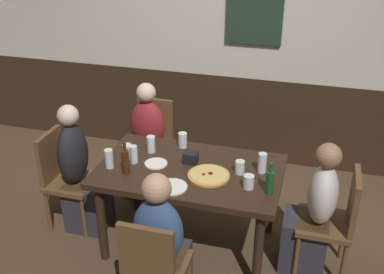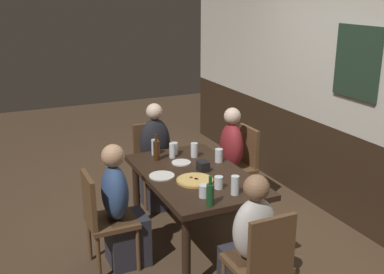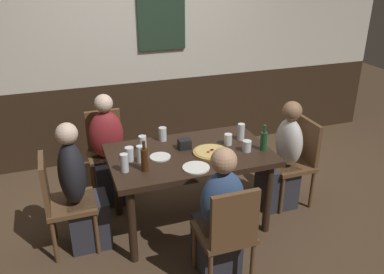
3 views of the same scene
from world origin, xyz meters
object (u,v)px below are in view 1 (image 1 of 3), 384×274
Objects in this scene: person_mid_near at (162,253)px; plate_white_small at (156,164)px; chair_head_east at (336,218)px; beer_glass_half at (109,160)px; tumbler_water at (134,155)px; chair_mid_near at (153,266)px; pint_glass_pale at (262,164)px; chair_left_far at (153,139)px; person_left_far at (147,149)px; pizza at (209,175)px; condiment_caddy at (191,158)px; pint_glass_amber at (151,145)px; person_head_east at (312,218)px; highball_clear at (249,183)px; beer_bottle_brown at (125,161)px; plate_white_large at (172,187)px; dining_table at (190,178)px; pint_glass_stout at (127,152)px; chair_head_west at (64,175)px; beer_bottle_green at (270,181)px; beer_glass_tall at (240,168)px; tumbler_short at (183,141)px; person_head_west at (81,178)px.

person_mid_near reaches higher than plate_white_small.
beer_glass_half is at bearing -174.99° from chair_head_east.
chair_mid_near is at bearing -61.26° from tumbler_water.
chair_left_far is at bearing 147.58° from pint_glass_pale.
person_left_far is 3.50× the size of pizza.
condiment_caddy is (-0.02, 0.78, 0.32)m from person_mid_near.
tumbler_water is 1.04× the size of pint_glass_amber.
person_head_east is 10.01× the size of condiment_caddy.
beer_bottle_brown is at bearing -177.02° from highball_clear.
tumbler_water reaches higher than condiment_caddy.
pint_glass_amber is 0.63× the size of plate_white_large.
dining_table is 11.78× the size of pint_glass_stout.
dining_table is at bearing 0.00° from chair_head_west.
beer_bottle_green reaches higher than chair_head_east.
chair_head_east is at bearing -3.14° from beer_glass_tall.
tumbler_water reaches higher than pint_glass_stout.
plate_white_small is (-0.91, 0.16, -0.09)m from beer_bottle_green.
chair_head_west is 1.55m from beer_glass_tall.
person_head_east is at bearing -0.99° from pint_glass_stout.
tumbler_short is (-0.70, 0.23, -0.01)m from pint_glass_pale.
person_head_east is 0.67m from beer_glass_tall.
chair_left_far reaches higher than highball_clear.
person_mid_near is 3.47× the size of pizza.
beer_bottle_green is (0.80, -0.50, 0.04)m from tumbler_short.
pizza is at bearing -49.15° from chair_left_far.
chair_head_west is at bearing 180.00° from person_head_west.
pint_glass_amber is (0.25, -0.67, 0.30)m from chair_left_far.
tumbler_short is at bearing 60.59° from beer_bottle_brown.
person_mid_near is at bearing -41.40° from beer_glass_half.
tumbler_short reaches higher than pint_glass_stout.
beer_bottle_green is (1.17, -0.19, 0.04)m from pint_glass_stout.
chair_head_west is 0.78× the size of person_left_far.
chair_mid_near is 0.99m from tumbler_water.
beer_glass_tall is (0.39, 0.04, 0.14)m from dining_table.
person_left_far reaches higher than pint_glass_stout.
beer_glass_half reaches higher than chair_left_far.
dining_table is at bearing 1.95° from plate_white_small.
beer_bottle_brown is at bearing -163.42° from pint_glass_pale.
chair_head_west is 1.33m from pizza.
dining_table is at bearing 90.00° from chair_mid_near.
beer_glass_half reaches higher than chair_mid_near.
pint_glass_amber reaches higher than chair_left_far.
plate_white_large is at bearing -146.13° from pint_glass_pale.
condiment_caddy is at bearing 7.59° from pint_glass_stout.
highball_clear is at bearing 171.98° from beer_bottle_green.
person_head_east is 1.54m from pint_glass_stout.
chair_mid_near and chair_head_east have the same top height.
pint_glass_pale is (1.52, 0.10, 0.32)m from person_head_west.
dining_table is at bearing 23.20° from beer_bottle_brown.
beer_glass_half is (0.02, -0.84, 0.34)m from person_left_far.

